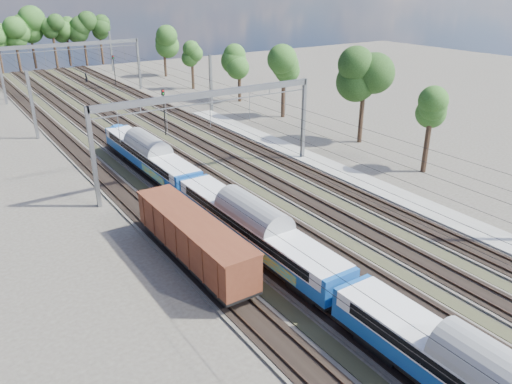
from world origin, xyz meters
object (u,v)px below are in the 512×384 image
emu_train (256,224)px  freight_boxcar (193,238)px  signal_near (164,107)px  worker (86,78)px  signal_far (114,67)px

emu_train → freight_boxcar: emu_train is taller
freight_boxcar → signal_near: bearing=69.2°
emu_train → worker: size_ratio=30.27×
signal_near → signal_far: bearing=81.7°
worker → signal_far: size_ratio=0.34×
signal_near → emu_train: bearing=-101.7°
emu_train → signal_near: (7.16, 31.89, 1.39)m
worker → freight_boxcar: bearing=147.4°
freight_boxcar → worker: size_ratio=6.89×
worker → signal_far: 7.52m
freight_boxcar → signal_far: signal_far is taller
worker → signal_near: size_ratio=0.32×
emu_train → signal_near: signal_near is taller
freight_boxcar → signal_far: 68.98m
freight_boxcar → worker: (13.72, 72.63, -1.13)m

